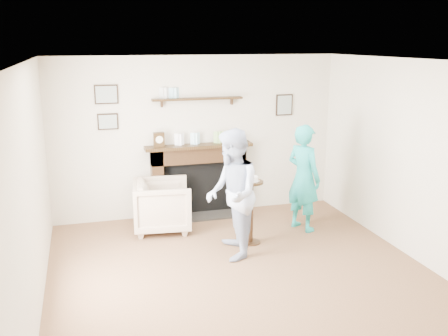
{
  "coord_description": "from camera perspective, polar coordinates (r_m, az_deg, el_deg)",
  "views": [
    {
      "loc": [
        -1.72,
        -5.0,
        2.71
      ],
      "look_at": [
        -0.02,
        0.9,
        1.14
      ],
      "focal_mm": 40.0,
      "sensor_mm": 36.0,
      "label": 1
    }
  ],
  "objects": [
    {
      "name": "pedestal_table",
      "position": [
        6.76,
        3.14,
        -3.64
      ],
      "size": [
        0.32,
        0.32,
        1.01
      ],
      "color": "black",
      "rests_on": "ground"
    },
    {
      "name": "man",
      "position": [
        6.58,
        0.89,
        -9.96
      ],
      "size": [
        0.75,
        0.9,
        1.66
      ],
      "primitive_type": "imported",
      "rotation": [
        0.0,
        0.0,
        -1.73
      ],
      "color": "silver",
      "rests_on": "ground"
    },
    {
      "name": "armchair",
      "position": [
        7.48,
        -6.97,
        -6.98
      ],
      "size": [
        0.91,
        0.89,
        0.75
      ],
      "primitive_type": "imported",
      "rotation": [
        0.0,
        0.0,
        1.45
      ],
      "color": "tan",
      "rests_on": "ground"
    },
    {
      "name": "ground",
      "position": [
        5.94,
        2.66,
        -12.8
      ],
      "size": [
        5.0,
        5.0,
        0.0
      ],
      "primitive_type": "plane",
      "color": "brown",
      "rests_on": "ground"
    },
    {
      "name": "room_shell",
      "position": [
        6.04,
        0.73,
        3.99
      ],
      "size": [
        4.54,
        5.02,
        2.52
      ],
      "color": "beige",
      "rests_on": "ground"
    },
    {
      "name": "woman",
      "position": [
        7.56,
        8.85,
        -6.84
      ],
      "size": [
        0.58,
        0.67,
        1.56
      ],
      "primitive_type": "imported",
      "rotation": [
        0.0,
        0.0,
        2.0
      ],
      "color": "#21BDA3",
      "rests_on": "ground"
    }
  ]
}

